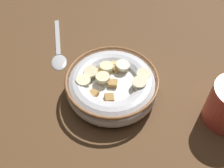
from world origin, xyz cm
name	(u,v)px	position (x,y,z in cm)	size (l,w,h in cm)	color
ground_plane	(112,97)	(0.00, 0.00, -1.00)	(133.26, 133.26, 2.00)	brown
cereal_bowl	(112,85)	(-0.03, 0.01, 2.60)	(17.66, 17.66, 5.29)	silver
spoon	(58,54)	(-13.91, -7.86, 0.34)	(17.14, 4.95, 0.80)	#B7B7BC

